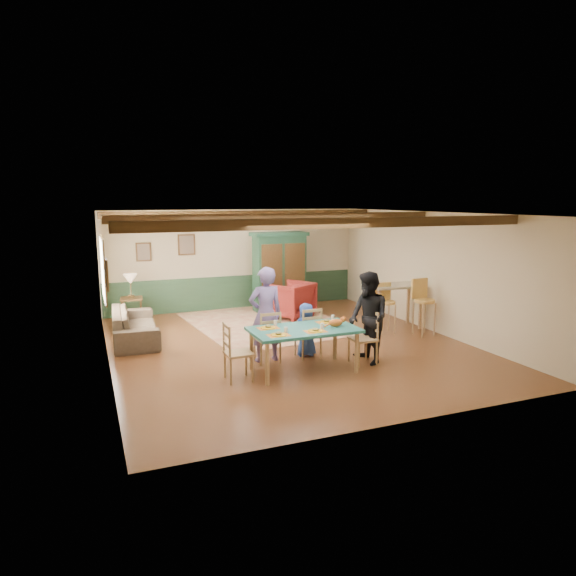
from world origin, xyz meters
name	(u,v)px	position (x,y,z in m)	size (l,w,h in m)	color
floor	(289,346)	(0.00, 0.00, 0.00)	(8.00, 8.00, 0.00)	#532C17
wall_back	(235,259)	(0.00, 4.00, 1.35)	(7.00, 0.02, 2.70)	beige
wall_left	(105,293)	(-3.50, 0.00, 1.35)	(0.02, 8.00, 2.70)	beige
wall_right	(432,272)	(3.50, 0.00, 1.35)	(0.02, 8.00, 2.70)	beige
ceiling	(289,213)	(0.00, 0.00, 2.70)	(7.00, 8.00, 0.02)	silver
wainscot_back	(235,292)	(0.00, 3.98, 0.45)	(6.95, 0.03, 0.90)	#213D28
ceiling_beam_front	(344,223)	(0.00, -2.30, 2.61)	(6.95, 0.16, 0.16)	#31200D
ceiling_beam_mid	(282,217)	(0.00, 0.40, 2.61)	(6.95, 0.16, 0.16)	#31200D
ceiling_beam_back	(245,214)	(0.00, 3.00, 2.61)	(6.95, 0.16, 0.16)	#31200D
window_left	(103,269)	(-3.47, 1.70, 1.55)	(0.06, 1.60, 1.30)	white
picture_left_wall	(107,275)	(-3.47, -0.60, 1.75)	(0.04, 0.42, 0.52)	#806F5D
picture_back_a	(187,245)	(-1.30, 3.97, 1.80)	(0.45, 0.04, 0.55)	#806F5D
picture_back_b	(144,252)	(-2.40, 3.97, 1.65)	(0.38, 0.04, 0.48)	#806F5D
dining_table	(304,350)	(-0.35, -1.58, 0.38)	(1.85, 1.03, 0.77)	#216B65
dining_chair_far_left	(267,336)	(-0.77, -0.84, 0.49)	(0.43, 0.45, 0.97)	#9A774D
dining_chair_far_right	(308,332)	(0.05, -0.84, 0.49)	(0.43, 0.45, 0.97)	#9A774D
dining_chair_end_left	(238,352)	(-1.53, -1.58, 0.49)	(0.43, 0.45, 0.97)	#9A774D
dining_chair_end_right	(363,338)	(0.83, -1.57, 0.49)	(0.43, 0.45, 0.97)	#9A774D
person_man	(266,314)	(-0.77, -0.76, 0.88)	(0.64, 0.42, 1.77)	slate
person_woman	(368,318)	(0.93, -1.57, 0.85)	(0.82, 0.64, 1.69)	black
person_child	(306,330)	(0.05, -0.75, 0.52)	(0.50, 0.33, 1.03)	#2849A2
cat	(336,322)	(0.21, -1.68, 0.86)	(0.37, 0.14, 0.18)	orange
place_setting_near_left	(279,332)	(-0.92, -1.83, 0.82)	(0.41, 0.31, 0.11)	yellow
place_setting_near_center	(315,328)	(-0.25, -1.83, 0.82)	(0.41, 0.31, 0.11)	yellow
place_setting_far_left	(268,325)	(-0.92, -1.32, 0.82)	(0.41, 0.31, 0.11)	yellow
place_setting_far_right	(327,320)	(0.21, -1.32, 0.82)	(0.41, 0.31, 0.11)	yellow
area_rug	(267,323)	(0.23, 1.99, 0.01)	(3.38, 4.02, 0.01)	beige
armoire	(279,272)	(1.01, 3.23, 1.06)	(1.50, 0.60, 2.11)	#143323
armchair	(290,300)	(0.97, 2.35, 0.46)	(0.98, 1.01, 0.92)	#531012
sofa	(135,325)	(-2.90, 1.60, 0.33)	(2.28, 0.89, 0.66)	#3A3024
end_table	(132,311)	(-2.82, 3.20, 0.32)	(0.51, 0.51, 0.63)	#31200D
table_lamp	(131,286)	(-2.82, 3.20, 0.92)	(0.32, 0.32, 0.58)	beige
counter_table	(394,306)	(2.83, 0.48, 0.51)	(1.23, 0.72, 1.03)	beige
bar_stool_left	(386,308)	(2.41, 0.16, 0.56)	(0.40, 0.44, 1.12)	tan
bar_stool_right	(424,308)	(3.08, -0.33, 0.62)	(0.44, 0.49, 1.25)	tan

